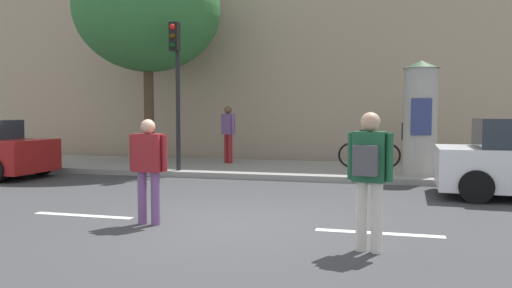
% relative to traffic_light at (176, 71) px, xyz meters
% --- Properties ---
extents(ground_plane, '(80.00, 80.00, 0.00)m').
position_rel_traffic_light_xyz_m(ground_plane, '(3.02, -5.24, -2.85)').
color(ground_plane, '#38383A').
extents(sidewalk_curb, '(36.00, 4.00, 0.15)m').
position_rel_traffic_light_xyz_m(sidewalk_curb, '(3.02, 1.76, -2.78)').
color(sidewalk_curb, gray).
rests_on(sidewalk_curb, ground_plane).
extents(lane_markings, '(25.80, 0.16, 0.01)m').
position_rel_traffic_light_xyz_m(lane_markings, '(3.02, -5.24, -2.85)').
color(lane_markings, silver).
rests_on(lane_markings, ground_plane).
extents(building_backdrop, '(36.00, 5.00, 8.91)m').
position_rel_traffic_light_xyz_m(building_backdrop, '(3.02, 6.76, 1.60)').
color(building_backdrop, tan).
rests_on(building_backdrop, ground_plane).
extents(traffic_light, '(0.24, 0.45, 3.99)m').
position_rel_traffic_light_xyz_m(traffic_light, '(0.00, 0.00, 0.00)').
color(traffic_light, black).
rests_on(traffic_light, sidewalk_curb).
extents(poster_column, '(0.90, 0.90, 2.88)m').
position_rel_traffic_light_xyz_m(poster_column, '(6.33, 0.63, -1.24)').
color(poster_column, '#9E9B93').
rests_on(poster_column, sidewalk_curb).
extents(street_tree, '(4.55, 4.55, 6.74)m').
position_rel_traffic_light_xyz_m(street_tree, '(-1.76, 1.85, 2.09)').
color(street_tree, '#4C3826').
rests_on(street_tree, sidewalk_curb).
extents(pedestrian_with_bag, '(0.55, 0.45, 1.72)m').
position_rel_traffic_light_xyz_m(pedestrian_with_bag, '(5.31, -6.25, -1.83)').
color(pedestrian_with_bag, silver).
rests_on(pedestrian_with_bag, ground_plane).
extents(pedestrian_with_backpack, '(0.62, 0.24, 1.62)m').
position_rel_traffic_light_xyz_m(pedestrian_with_backpack, '(1.99, -5.55, -1.90)').
color(pedestrian_with_backpack, '#724C84').
rests_on(pedestrian_with_backpack, ground_plane).
extents(pedestrian_near_pole, '(0.45, 0.45, 1.49)m').
position_rel_traffic_light_xyz_m(pedestrian_near_pole, '(6.19, 3.16, -1.84)').
color(pedestrian_near_pole, '#724C84').
rests_on(pedestrian_near_pole, sidewalk_curb).
extents(pedestrian_tallest, '(0.50, 0.43, 1.80)m').
position_rel_traffic_light_xyz_m(pedestrian_tallest, '(0.72, 2.32, -1.64)').
color(pedestrian_tallest, maroon).
rests_on(pedestrian_tallest, sidewalk_curb).
extents(bicycle_leaning, '(1.77, 0.26, 1.09)m').
position_rel_traffic_light_xyz_m(bicycle_leaning, '(5.05, 2.09, -2.31)').
color(bicycle_leaning, black).
rests_on(bicycle_leaning, sidewalk_curb).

